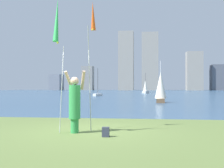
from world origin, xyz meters
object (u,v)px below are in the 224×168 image
at_px(kite_flag_left, 57,23).
at_px(sailboat_2, 161,88).
at_px(sailboat_0, 145,88).
at_px(bag, 106,132).
at_px(kite_flag_right, 93,20).
at_px(person, 75,102).
at_px(sailboat_1, 98,94).

height_order(kite_flag_left, sailboat_2, kite_flag_left).
xyz_separation_m(sailboat_0, sailboat_2, (1.04, -34.19, 0.03)).
bearing_deg(bag, kite_flag_left, 173.65).
relative_size(sailboat_0, sailboat_2, 1.19).
bearing_deg(kite_flag_right, bag, -63.11).
distance_m(kite_flag_left, sailboat_0, 50.92).
bearing_deg(kite_flag_left, kite_flag_right, 48.75).
bearing_deg(sailboat_2, kite_flag_left, -103.73).
xyz_separation_m(person, sailboat_1, (-4.95, 33.09, -0.64)).
xyz_separation_m(kite_flag_right, bag, (0.59, -1.16, -3.42)).
bearing_deg(bag, kite_flag_right, 116.89).
distance_m(kite_flag_right, sailboat_2, 16.09).
bearing_deg(kite_flag_left, sailboat_2, 76.27).
bearing_deg(person, kite_flag_right, 65.74).
distance_m(bag, sailboat_1, 34.16).
relative_size(kite_flag_left, bag, 14.60).
relative_size(kite_flag_left, sailboat_1, 0.92).
relative_size(person, sailboat_0, 0.42).
relative_size(kite_flag_right, sailboat_1, 0.96).
height_order(kite_flag_left, sailboat_1, sailboat_1).
bearing_deg(kite_flag_right, sailboat_2, 78.47).
xyz_separation_m(kite_flag_left, sailboat_2, (4.06, 16.61, -1.95)).
xyz_separation_m(kite_flag_right, sailboat_0, (2.15, 49.80, -2.28)).
height_order(person, bag, person).
height_order(sailboat_0, sailboat_2, sailboat_0).
relative_size(person, kite_flag_right, 0.45).
relative_size(bag, sailboat_1, 0.06).
bearing_deg(sailboat_0, kite_flag_right, -92.47).
bearing_deg(sailboat_0, person, -92.94).
bearing_deg(kite_flag_left, person, 41.09).
xyz_separation_m(bag, sailboat_1, (-5.97, 33.63, 0.15)).
distance_m(kite_flag_left, sailboat_2, 17.21).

